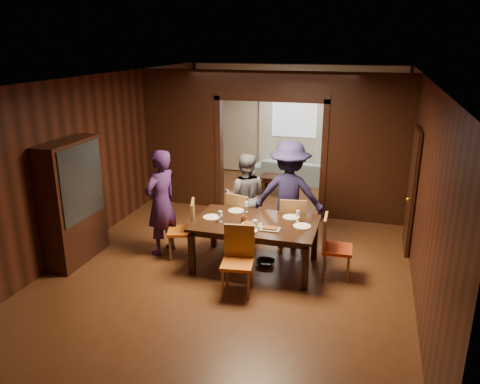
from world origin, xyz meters
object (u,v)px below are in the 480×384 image
(person_navy, at_px, (289,195))
(chair_left, at_px, (181,229))
(chair_far_l, at_px, (243,218))
(sofa, at_px, (295,171))
(person_grey, at_px, (245,197))
(coffee_table, at_px, (277,184))
(dining_table, at_px, (255,244))
(chair_far_r, at_px, (293,223))
(chair_near, at_px, (237,262))
(hutch, at_px, (73,202))
(chair_right, at_px, (337,247))
(person_purple, at_px, (161,203))

(person_navy, relative_size, chair_left, 1.94)
(chair_far_l, bearing_deg, sofa, -77.25)
(person_grey, height_order, coffee_table, person_grey)
(coffee_table, distance_m, chair_left, 3.92)
(dining_table, relative_size, chair_far_r, 1.97)
(dining_table, bearing_deg, chair_near, -92.64)
(person_grey, relative_size, hutch, 0.79)
(person_navy, relative_size, coffee_table, 2.35)
(person_grey, distance_m, hutch, 2.92)
(dining_table, xyz_separation_m, chair_far_l, (-0.42, 0.78, 0.10))
(sofa, xyz_separation_m, coffee_table, (-0.24, -0.95, -0.09))
(sofa, distance_m, chair_far_r, 4.04)
(chair_right, relative_size, chair_near, 1.00)
(coffee_table, relative_size, chair_far_r, 0.82)
(chair_left, bearing_deg, person_purple, -117.07)
(sofa, xyz_separation_m, chair_right, (1.48, -4.75, 0.19))
(person_purple, height_order, hutch, hutch)
(chair_far_l, height_order, chair_far_r, same)
(coffee_table, bearing_deg, chair_far_l, -89.71)
(person_navy, relative_size, dining_table, 0.98)
(chair_far_r, relative_size, chair_near, 1.00)
(person_purple, bearing_deg, chair_left, 100.56)
(dining_table, relative_size, chair_far_l, 1.97)
(person_navy, bearing_deg, coffee_table, -77.42)
(person_purple, relative_size, chair_far_l, 1.85)
(person_purple, bearing_deg, chair_far_l, 139.48)
(coffee_table, relative_size, chair_right, 0.82)
(chair_right, bearing_deg, chair_left, 87.91)
(person_grey, bearing_deg, chair_far_l, 90.06)
(coffee_table, relative_size, chair_left, 0.82)
(coffee_table, bearing_deg, person_grey, -90.47)
(chair_left, xyz_separation_m, chair_near, (1.23, -0.88, 0.00))
(hutch, bearing_deg, person_navy, 24.62)
(person_grey, xyz_separation_m, coffee_table, (0.02, 2.77, -0.59))
(dining_table, height_order, chair_left, chair_left)
(chair_left, height_order, hutch, hutch)
(person_navy, height_order, hutch, hutch)
(coffee_table, relative_size, chair_far_l, 0.82)
(dining_table, xyz_separation_m, coffee_table, (-0.44, 3.83, -0.18))
(hutch, bearing_deg, coffee_table, 61.04)
(chair_far_r, height_order, chair_near, same)
(chair_far_l, relative_size, chair_far_r, 1.00)
(dining_table, distance_m, coffee_table, 3.86)
(chair_left, relative_size, chair_right, 1.00)
(chair_right, relative_size, chair_far_l, 1.00)
(person_purple, xyz_separation_m, coffee_table, (1.20, 3.76, -0.70))
(person_grey, height_order, sofa, person_grey)
(dining_table, bearing_deg, hutch, -168.76)
(chair_far_r, bearing_deg, sofa, -88.99)
(person_purple, xyz_separation_m, sofa, (1.44, 4.71, -0.60))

